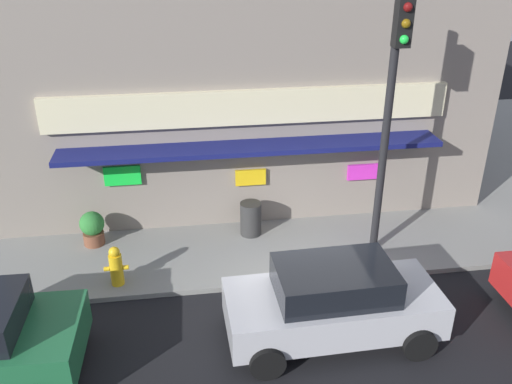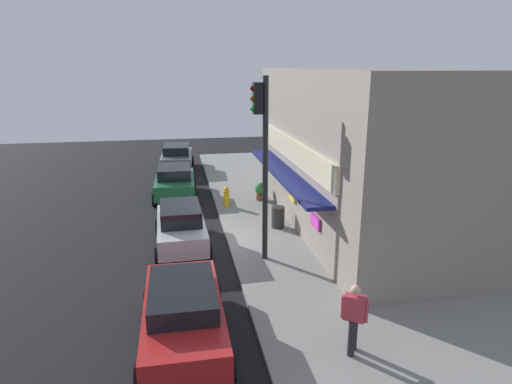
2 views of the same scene
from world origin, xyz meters
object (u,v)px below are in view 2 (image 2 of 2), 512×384
Objects in this scene: traffic_light at (262,147)px; fire_hydrant at (226,197)px; pedestrian at (354,316)px; parked_car_silver at (181,226)px; trash_can at (278,217)px; parked_car_red at (183,312)px; potted_plant_by_doorway at (261,191)px; parked_car_grey at (177,157)px; parked_car_green at (175,181)px.

traffic_light reaches higher than fire_hydrant.
parked_car_silver is at bearing -152.93° from pedestrian.
trash_can is at bearing 178.62° from pedestrian.
pedestrian is 3.95m from parked_car_red.
potted_plant_by_doorway is (-12.03, 0.26, -0.47)m from pedestrian.
parked_car_silver reaches higher than parked_car_red.
traffic_light is 14.80m from parked_car_grey.
parked_car_green is 0.91× the size of parked_car_red.
traffic_light reaches higher than parked_car_green.
parked_car_silver is (-1.79, -2.64, -3.11)m from traffic_light.
fire_hydrant is at bearing -172.41° from pedestrian.
fire_hydrant is 1.08× the size of trash_can.
parked_car_red is (10.75, -3.98, 0.22)m from potted_plant_by_doorway.
fire_hydrant is at bearing -175.24° from traffic_light.
parked_car_green is at bearing -143.82° from trash_can.
parked_car_red is (12.40, 0.09, -0.03)m from parked_car_green.
fire_hydrant is at bearing 152.76° from parked_car_silver.
traffic_light is 9.31m from parked_car_green.
potted_plant_by_doorway is 0.21× the size of parked_car_green.
pedestrian is at bearing 10.70° from traffic_light.
parked_car_red is (10.05, -2.22, 0.22)m from fire_hydrant.
parked_car_green reaches higher than parked_car_red.
parked_car_green is (-13.68, -3.82, -0.23)m from pedestrian.
fire_hydrant is 0.21× the size of parked_car_red.
parked_car_grey is at bearing -169.50° from traffic_light.
parked_car_green is 0.92× the size of parked_car_grey.
parked_car_grey is at bearing 178.38° from parked_car_green.
trash_can is at bearing 18.64° from parked_car_grey.
potted_plant_by_doorway is at bearing 111.75° from fire_hydrant.
traffic_light is 6.47× the size of fire_hydrant.
traffic_light is 4.56m from trash_can.
traffic_light is 1.35× the size of parked_car_red.
pedestrian reaches higher than potted_plant_by_doorway.
pedestrian is 0.38× the size of parked_car_red.
trash_can is 1.00× the size of potted_plant_by_doorway.
parked_car_grey is (-8.27, -2.14, 0.28)m from fire_hydrant.
traffic_light is at bearing 10.50° from parked_car_grey.
potted_plant_by_doorway is at bearing 67.97° from parked_car_green.
traffic_light is 6.98× the size of trash_can.
parked_car_grey reaches higher than potted_plant_by_doorway.
traffic_light is at bearing 146.45° from parked_car_red.
parked_car_grey is at bearing -165.49° from fire_hydrant.
parked_car_red is 5.88m from parked_car_silver.
parked_car_red is (-1.28, -3.73, -0.26)m from pedestrian.
trash_can is (-2.82, 1.21, -3.37)m from traffic_light.
pedestrian reaches higher than trash_can.
traffic_light is 7.56m from potted_plant_by_doorway.
fire_hydrant is 10.29m from parked_car_red.
potted_plant_by_doorway is 0.20× the size of parked_car_grey.
parked_car_grey reaches higher than parked_car_silver.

